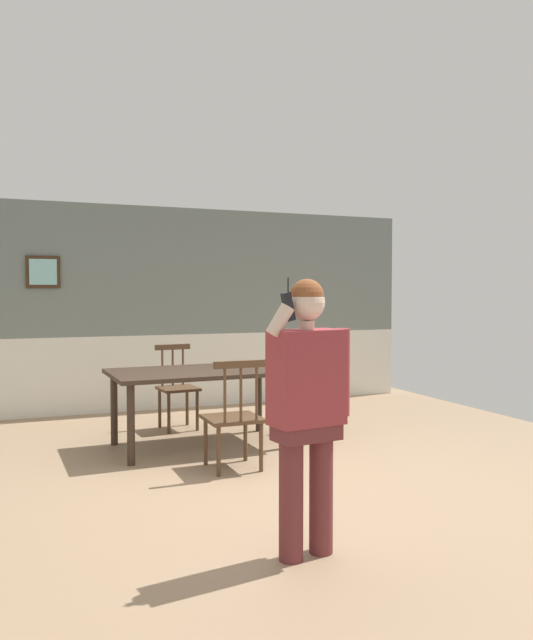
% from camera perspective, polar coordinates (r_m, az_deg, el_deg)
% --- Properties ---
extents(ground_plane, '(7.41, 7.41, 0.00)m').
position_cam_1_polar(ground_plane, '(5.49, -0.33, -13.67)').
color(ground_plane, '#9E7F60').
extents(room_back_partition, '(6.74, 0.17, 2.64)m').
position_cam_1_polar(room_back_partition, '(8.40, -8.61, 0.72)').
color(room_back_partition, slate).
rests_on(room_back_partition, ground_plane).
extents(dining_table, '(1.81, 1.07, 0.76)m').
position_cam_1_polar(dining_table, '(6.29, -5.88, -5.26)').
color(dining_table, '#38281E').
rests_on(dining_table, ground_plane).
extents(chair_near_window, '(0.44, 0.44, 0.94)m').
position_cam_1_polar(chair_near_window, '(7.16, -8.11, -6.05)').
color(chair_near_window, '#513823').
rests_on(chair_near_window, ground_plane).
extents(chair_by_doorway, '(0.43, 0.43, 1.03)m').
position_cam_1_polar(chair_by_doorway, '(6.81, 4.49, -6.45)').
color(chair_by_doorway, '#513823').
rests_on(chair_by_doorway, ground_plane).
extents(chair_at_table_head, '(0.47, 0.47, 0.96)m').
position_cam_1_polar(chair_at_table_head, '(5.48, -2.96, -8.69)').
color(chair_at_table_head, '#513823').
rests_on(chair_at_table_head, ground_plane).
extents(person_figure, '(0.57, 0.28, 1.61)m').
position_cam_1_polar(person_figure, '(3.64, 3.75, -7.16)').
color(person_figure, brown).
rests_on(person_figure, ground_plane).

